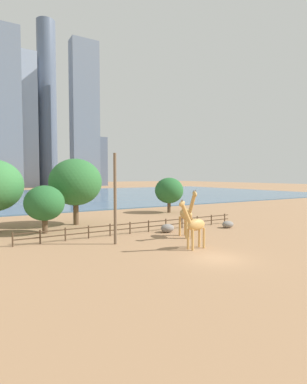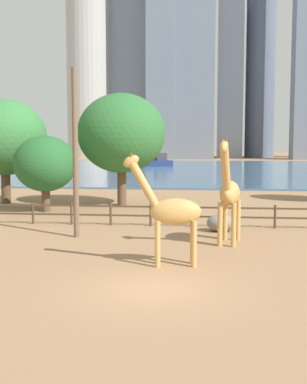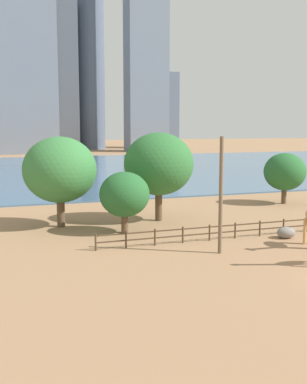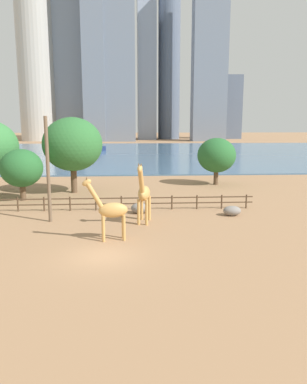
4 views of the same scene
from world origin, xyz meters
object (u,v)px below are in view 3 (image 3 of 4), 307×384
object	(u,v)px
boulder_near_fence	(286,233)
boat_ferry	(43,163)
utility_pole	(221,196)
tree_left_large	(285,172)
tree_left_small	(60,170)
tree_right_tall	(159,164)
tree_center_broad	(124,195)

from	to	relation	value
boulder_near_fence	boat_ferry	size ratio (longest dim) A/B	0.24
boulder_near_fence	utility_pole	bearing A→B (deg)	-162.17
tree_left_large	utility_pole	bearing A→B (deg)	-135.28
tree_left_small	utility_pole	bearing A→B (deg)	-54.55
utility_pole	tree_left_large	distance (m)	24.54
tree_right_tall	tree_left_small	distance (m)	9.35
utility_pole	tree_left_small	size ratio (longest dim) A/B	1.03
utility_pole	boulder_near_fence	size ratio (longest dim) A/B	5.33
tree_center_broad	boulder_near_fence	bearing A→B (deg)	-28.30
tree_left_large	boat_ferry	distance (m)	60.59
boat_ferry	tree_left_large	bearing A→B (deg)	79.99
tree_left_large	tree_left_small	bearing A→B (deg)	-171.05
tree_right_tall	boulder_near_fence	bearing A→B (deg)	-55.24
tree_left_large	tree_left_small	xyz separation A→B (m)	(-26.73, -4.21, 1.42)
boat_ferry	tree_left_small	bearing A→B (deg)	54.33
tree_right_tall	tree_left_small	bearing A→B (deg)	178.19
tree_right_tall	boat_ferry	distance (m)	61.59
tree_left_small	boat_ferry	world-z (taller)	tree_left_small
tree_right_tall	tree_left_small	xyz separation A→B (m)	(-9.35, 0.30, -0.29)
boulder_near_fence	tree_left_large	world-z (taller)	tree_left_large
utility_pole	tree_left_small	world-z (taller)	utility_pole
tree_center_broad	utility_pole	bearing A→B (deg)	-62.39
tree_left_large	tree_center_broad	size ratio (longest dim) A/B	1.14
utility_pole	boat_ferry	size ratio (longest dim) A/B	1.29
utility_pole	tree_right_tall	world-z (taller)	tree_right_tall
tree_center_broad	tree_right_tall	distance (m)	6.50
boulder_near_fence	tree_right_tall	xyz separation A→B (m)	(-7.23, 10.42, 5.00)
boulder_near_fence	tree_center_broad	distance (m)	13.75
tree_left_large	boulder_near_fence	bearing A→B (deg)	-124.23
utility_pole	tree_left_large	size ratio (longest dim) A/B	1.40
utility_pole	tree_left_large	xyz separation A→B (m)	(17.44, 17.27, -0.43)
utility_pole	tree_center_broad	bearing A→B (deg)	117.61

